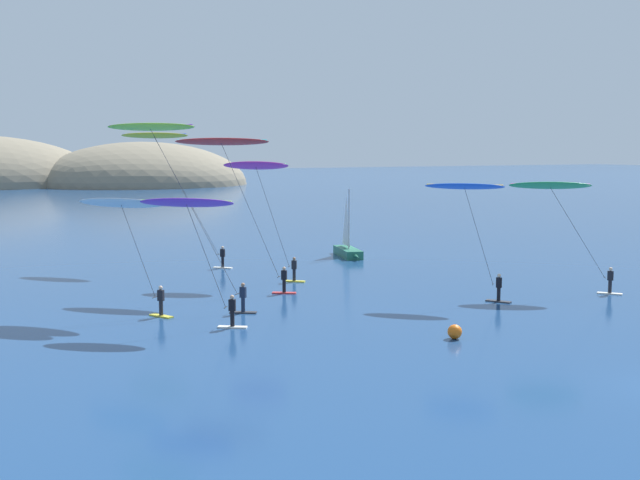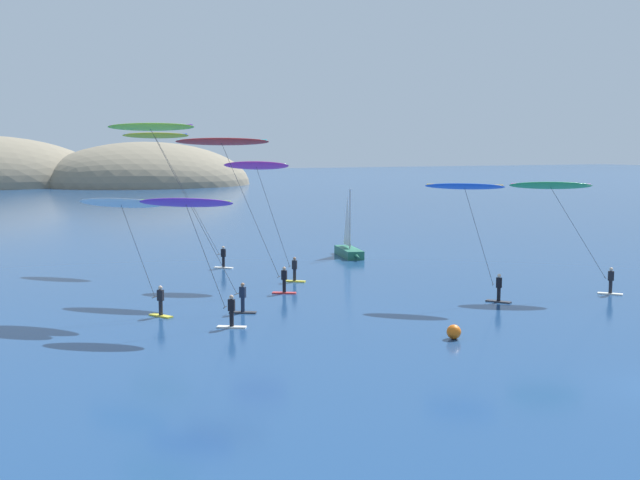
% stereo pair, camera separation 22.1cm
% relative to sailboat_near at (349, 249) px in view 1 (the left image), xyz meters
% --- Properties ---
extents(headland_island, '(92.92, 55.71, 23.92)m').
position_rel_sailboat_near_xyz_m(headland_island, '(-4.13, 141.96, -0.64)').
color(headland_island, '#7A705B').
rests_on(headland_island, ground).
extents(sailboat_near, '(2.51, 5.96, 5.70)m').
position_rel_sailboat_near_xyz_m(sailboat_near, '(0.00, 0.00, 0.00)').
color(sailboat_near, '#23664C').
rests_on(sailboat_near, ground).
extents(kitesurfer_white, '(4.53, 4.90, 6.53)m').
position_rel_sailboat_near_xyz_m(kitesurfer_white, '(-22.06, -14.83, 5.02)').
color(kitesurfer_white, yellow).
rests_on(kitesurfer_white, ground).
extents(kitesurfer_purple, '(4.99, 3.98, 6.74)m').
position_rel_sailboat_near_xyz_m(kitesurfer_purple, '(-19.77, -19.45, 5.23)').
color(kitesurfer_purple, silver).
rests_on(kitesurfer_purple, ground).
extents(kitesurfer_red, '(6.60, 5.84, 9.85)m').
position_rel_sailboat_near_xyz_m(kitesurfer_red, '(-14.61, -10.55, 8.22)').
color(kitesurfer_red, red).
rests_on(kitesurfer_red, ground).
extents(kitesurfer_blue, '(4.26, 4.22, 7.16)m').
position_rel_sailboat_near_xyz_m(kitesurfer_blue, '(-2.84, -20.03, 5.58)').
color(kitesurfer_blue, '#2D2D33').
rests_on(kitesurfer_blue, ground).
extents(kitesurfer_green, '(6.26, 4.95, 7.14)m').
position_rel_sailboat_near_xyz_m(kitesurfer_green, '(3.60, -20.37, 5.66)').
color(kitesurfer_green, silver).
rests_on(kitesurfer_green, ground).
extents(kitesurfer_magenta, '(5.09, 4.05, 8.32)m').
position_rel_sailboat_near_xyz_m(kitesurfer_magenta, '(-11.28, -7.91, 6.63)').
color(kitesurfer_magenta, yellow).
rests_on(kitesurfer_magenta, ground).
extents(kitesurfer_yellow, '(7.20, 7.07, 10.38)m').
position_rel_sailboat_near_xyz_m(kitesurfer_yellow, '(-15.35, 2.34, 8.67)').
color(kitesurfer_yellow, silver).
rests_on(kitesurfer_yellow, ground).
extents(kitesurfer_lime, '(7.05, 7.31, 10.63)m').
position_rel_sailboat_near_xyz_m(kitesurfer_lime, '(-19.82, -13.65, 8.92)').
color(kitesurfer_lime, '#2D2D33').
rests_on(kitesurfer_lime, ground).
extents(marker_buoy, '(0.70, 0.70, 0.70)m').
position_rel_sailboat_near_xyz_m(marker_buoy, '(-9.28, -27.74, -0.29)').
color(marker_buoy, orange).
rests_on(marker_buoy, ground).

